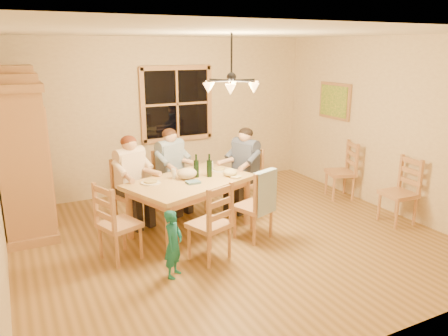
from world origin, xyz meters
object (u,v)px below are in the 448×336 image
chair_far_right (172,193)px  adult_plaid_man (171,160)px  wine_bottle_a (196,166)px  wine_bottle_b (209,165)px  chair_spare_front (397,203)px  armoire (22,158)px  chair_far_left (133,205)px  chair_end_right (244,191)px  chandelier (231,85)px  chair_spare_back (340,181)px  chair_near_left (209,236)px  adult_slate_man (245,159)px  chair_end_left (120,236)px  adult_woman (131,170)px  child (173,244)px  dining_table (190,187)px  chair_near_right (253,217)px

chair_far_right → adult_plaid_man: bearing=160.0°
wine_bottle_a → wine_bottle_b: bearing=-20.4°
adult_plaid_man → wine_bottle_b: bearing=87.7°
adult_plaid_man → chair_spare_front: 3.46m
armoire → adult_plaid_man: (2.07, -0.24, -0.22)m
chair_far_left → chair_end_right: same height
chandelier → chair_end_right: 2.10m
wine_bottle_b → wine_bottle_a: bearing=159.6°
chair_far_right → wine_bottle_a: size_ratio=3.00×
wine_bottle_a → chair_spare_back: bearing=1.6°
chandelier → chair_near_left: 1.89m
chair_near_left → adult_slate_man: bearing=26.6°
adult_plaid_man → armoire: bearing=-26.7°
chair_end_left → adult_woman: size_ratio=1.13×
adult_woman → chair_spare_back: adult_woman is taller
chair_end_right → child: 2.30m
dining_table → chair_spare_back: (2.84, 0.15, -0.35)m
armoire → adult_plaid_man: size_ratio=2.63×
chair_far_right → adult_slate_man: adult_slate_man is taller
dining_table → adult_slate_man: (1.10, 0.40, 0.18)m
adult_slate_man → chandelier: bearing=121.2°
chandelier → chair_near_right: bearing=-24.1°
armoire → chair_far_left: (1.37, -0.50, -0.75)m
chair_far_left → adult_woman: adult_woman is taller
chandelier → chair_far_left: chandelier is taller
armoire → dining_table: bearing=-28.4°
chair_near_left → chair_end_right: 1.77m
chair_near_left → chair_spare_front: bearing=-24.1°
dining_table → chair_far_left: (-0.67, 0.60, -0.35)m
chair_far_right → child: 2.07m
adult_slate_man → chair_near_left: bearing=116.6°
chair_far_left → chair_near_right: 1.79m
chair_spare_front → dining_table: bearing=73.3°
adult_woman → chair_spare_front: size_ratio=0.88×
chair_far_left → wine_bottle_b: (0.97, -0.59, 0.62)m
chair_far_left → chair_far_right: same height
armoire → wine_bottle_a: size_ratio=6.97×
chandelier → chair_far_right: size_ratio=0.78×
chair_far_left → adult_plaid_man: adult_plaid_man is taller
adult_woman → chair_spare_back: (3.51, -0.45, -0.54)m
armoire → adult_woman: 1.47m
chair_near_left → dining_table: bearing=62.1°
wine_bottle_b → chair_spare_front: 2.84m
chair_end_left → child: 0.82m
chair_far_left → chair_near_left: (0.54, -1.49, 0.00)m
adult_woman → wine_bottle_a: size_ratio=2.65×
armoire → chair_near_right: armoire is taller
chair_spare_back → armoire: bearing=98.1°
chair_far_left → wine_bottle_b: size_ratio=3.00×
chair_end_right → chair_end_left: bearing=90.0°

